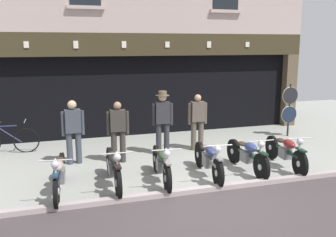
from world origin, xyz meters
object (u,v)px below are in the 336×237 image
at_px(tyre_sign_pole, 289,106).
at_px(advert_board_near, 79,83).
at_px(motorcycle_center_right, 247,154).
at_px(leaning_bicycle, 7,140).
at_px(motorcycle_far_left, 59,174).
at_px(motorcycle_center_left, 162,163).
at_px(advert_board_far, 40,84).
at_px(assistant_far_right, 197,120).
at_px(shopkeeper_center, 118,129).
at_px(salesman_right, 163,119).
at_px(motorcycle_left, 114,167).
at_px(salesman_left, 73,129).
at_px(motorcycle_center, 208,159).
at_px(motorcycle_right, 286,151).

relative_size(tyre_sign_pole, advert_board_near, 1.53).
xyz_separation_m(motorcycle_center_right, leaning_bicycle, (-5.57, 3.29, -0.04)).
distance_m(motorcycle_far_left, advert_board_near, 4.80).
bearing_deg(motorcycle_center_left, advert_board_far, -54.69).
bearing_deg(assistant_far_right, motorcycle_center_right, 103.09).
bearing_deg(shopkeeper_center, salesman_right, -160.71).
height_order(motorcycle_left, advert_board_near, advert_board_near).
relative_size(salesman_left, tyre_sign_pole, 0.94).
relative_size(motorcycle_center, assistant_far_right, 1.26).
distance_m(motorcycle_center_right, salesman_left, 4.30).
bearing_deg(tyre_sign_pole, motorcycle_center, -145.49).
height_order(motorcycle_center_left, salesman_right, salesman_right).
bearing_deg(motorcycle_center_left, assistant_far_right, -121.76).
bearing_deg(motorcycle_center_right, motorcycle_center_left, 1.80).
bearing_deg(motorcycle_center, shopkeeper_center, -37.63).
distance_m(motorcycle_far_left, motorcycle_center_left, 2.14).
height_order(assistant_far_right, leaning_bicycle, assistant_far_right).
height_order(motorcycle_center_left, assistant_far_right, assistant_far_right).
distance_m(motorcycle_center_right, tyre_sign_pole, 4.10).
bearing_deg(motorcycle_left, motorcycle_center_left, 179.41).
bearing_deg(advert_board_near, assistant_far_right, -37.82).
bearing_deg(motorcycle_center_left, tyre_sign_pole, -145.23).
height_order(shopkeeper_center, leaning_bicycle, shopkeeper_center).
bearing_deg(salesman_left, leaning_bicycle, -42.45).
height_order(motorcycle_center, advert_board_near, advert_board_near).
distance_m(motorcycle_left, salesman_right, 2.63).
relative_size(motorcycle_far_left, motorcycle_center_right, 1.08).
distance_m(motorcycle_far_left, motorcycle_center, 3.25).
relative_size(motorcycle_center_left, shopkeeper_center, 1.28).
distance_m(motorcycle_center_left, tyre_sign_pole, 5.88).
xyz_separation_m(motorcycle_left, motorcycle_center, (2.15, -0.04, -0.01)).
distance_m(motorcycle_left, assistant_far_right, 3.49).
relative_size(motorcycle_left, advert_board_far, 2.02).
relative_size(shopkeeper_center, advert_board_far, 1.53).
height_order(advert_board_near, advert_board_far, advert_board_near).
xyz_separation_m(salesman_left, assistant_far_right, (3.43, 0.26, -0.02)).
bearing_deg(tyre_sign_pole, motorcycle_left, -156.11).
bearing_deg(leaning_bicycle, motorcycle_center_left, 47.86).
xyz_separation_m(salesman_left, advert_board_far, (-0.78, 2.63, 0.88)).
relative_size(motorcycle_left, salesman_right, 1.18).
relative_size(motorcycle_center_right, salesman_right, 1.11).
height_order(motorcycle_far_left, motorcycle_center, motorcycle_far_left).
relative_size(assistant_far_right, advert_board_near, 1.42).
xyz_separation_m(motorcycle_center, shopkeeper_center, (-1.76, 1.67, 0.44)).
bearing_deg(motorcycle_left, salesman_right, -128.30).
distance_m(motorcycle_center_left, shopkeeper_center, 1.85).
bearing_deg(shopkeeper_center, salesman_left, -7.00).
distance_m(tyre_sign_pole, advert_board_far, 7.89).
distance_m(salesman_right, leaning_bicycle, 4.33).
height_order(motorcycle_right, salesman_left, salesman_left).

